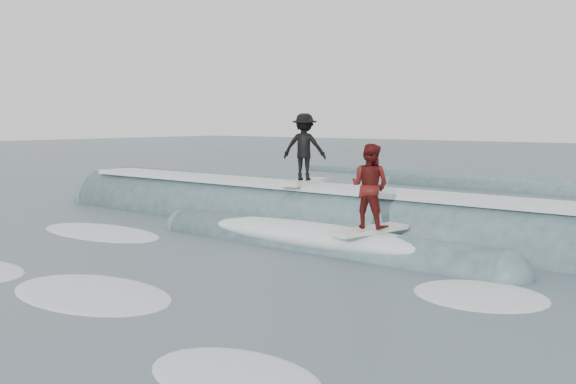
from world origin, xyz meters
The scene contains 6 objects.
ground centered at (0.00, 0.00, 0.00)m, with size 160.00×160.00×0.00m, color #384952.
breaking_wave centered at (0.26, 5.07, 0.04)m, with size 21.43×3.94×2.32m.
surfer_black centered at (-0.23, 5.39, 2.19)m, with size 1.37×2.07×1.95m.
surfer_red centered at (3.27, 3.19, 1.48)m, with size 0.95×2.07×1.94m.
whitewater centered at (0.52, -0.89, 0.00)m, with size 13.41×6.83×0.10m.
far_swells centered at (-0.67, 17.65, 0.00)m, with size 37.38×8.65×0.80m.
Camera 1 is at (10.62, -8.67, 2.99)m, focal length 40.00 mm.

